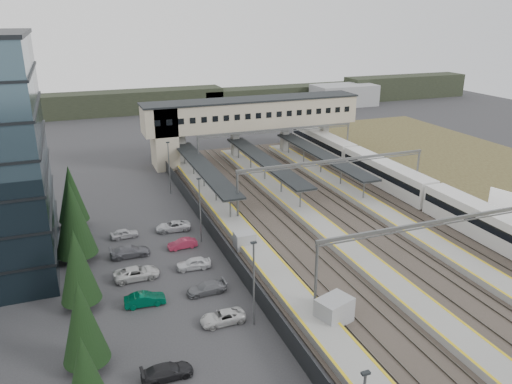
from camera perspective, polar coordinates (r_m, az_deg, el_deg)
name	(u,v)px	position (r m, az deg, el deg)	size (l,w,h in m)	color
ground	(297,268)	(54.62, 4.73, -8.63)	(220.00, 220.00, 0.00)	#2B2B2D
conifer_row	(79,283)	(44.64, -19.59, -9.73)	(4.42, 49.82, 9.50)	black
car_park	(187,320)	(45.51, -7.91, -14.29)	(10.61, 44.64, 1.30)	silver
lampposts	(222,238)	(51.11, -3.91, -5.27)	(0.50, 53.25, 8.07)	slate
fence	(226,250)	(56.19, -3.49, -6.59)	(0.08, 90.00, 2.00)	#26282B
relay_cabin_near	(334,311)	(45.57, 8.90, -13.32)	(3.57, 3.07, 2.52)	gray
relay_cabin_far	(245,241)	(57.98, -1.32, -5.62)	(2.34, 1.97, 2.10)	gray
rail_corridor	(349,234)	(62.50, 10.55, -4.78)	(34.00, 90.00, 0.92)	#312C26
canopies	(265,161)	(78.72, 1.04, 3.60)	(23.10, 30.00, 3.28)	black
footbridge	(238,117)	(91.67, -2.04, 8.52)	(40.40, 6.40, 11.20)	#B3AC8F
gantries	(380,193)	(60.21, 14.04, -0.15)	(28.40, 62.28, 7.17)	slate
train	(387,175)	(79.93, 14.77, 1.87)	(3.03, 63.23, 3.81)	silver
billboard	(512,206)	(69.29, 27.22, -1.44)	(1.90, 5.77, 5.09)	slate
treeline_far	(235,98)	(144.51, -2.42, 10.72)	(170.00, 19.00, 7.00)	black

